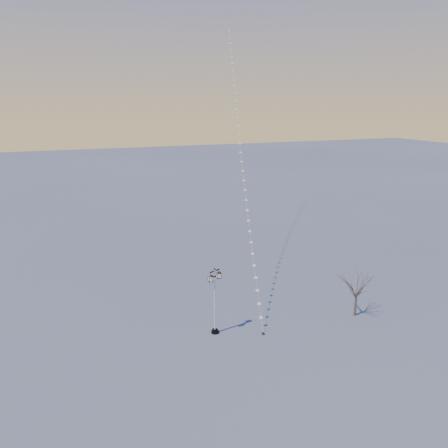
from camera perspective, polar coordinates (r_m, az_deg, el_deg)
ground at (r=36.06m, az=4.65°, el=-13.54°), size 300.00×300.00×0.00m
street_lamp at (r=34.32m, az=-1.19°, el=-9.48°), size 1.28×0.85×5.38m
bare_tree at (r=38.84m, az=16.74°, el=-7.88°), size 2.17×2.17×3.60m
kite_train at (r=50.42m, az=2.19°, el=11.31°), size 12.81×37.51×27.86m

